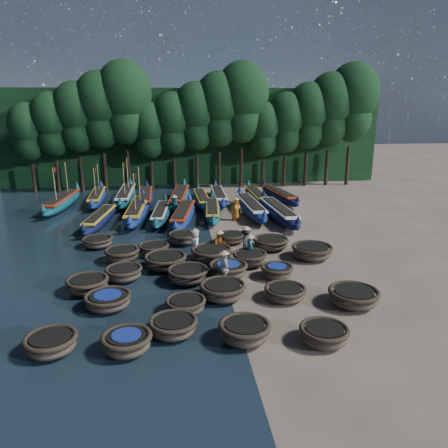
{
  "coord_description": "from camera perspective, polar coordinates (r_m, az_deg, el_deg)",
  "views": [
    {
      "loc": [
        -2.57,
        -24.53,
        9.06
      ],
      "look_at": [
        0.69,
        1.96,
        1.3
      ],
      "focal_mm": 35.0,
      "sensor_mm": 36.0,
      "label": 1
    }
  ],
  "objects": [
    {
      "name": "tree_5",
      "position": [
        44.68,
        -9.68,
        12.02
      ],
      "size": [
        3.68,
        3.68,
        8.68
      ],
      "color": "black",
      "rests_on": "ground"
    },
    {
      "name": "coracle_11",
      "position": [
        23.11,
        -12.96,
        -6.22
      ],
      "size": [
        1.92,
        1.92,
        0.7
      ],
      "rotation": [
        0.0,
        0.0,
        -0.07
      ],
      "color": "brown",
      "rests_on": "ground"
    },
    {
      "name": "coracle_13",
      "position": [
        22.81,
        0.56,
        -5.95
      ],
      "size": [
        2.18,
        2.18,
        0.78
      ],
      "rotation": [
        0.0,
        0.0,
        -0.18
      ],
      "color": "brown",
      "rests_on": "ground"
    },
    {
      "name": "coracle_18",
      "position": [
        24.42,
        3.41,
        -4.47
      ],
      "size": [
        2.31,
        2.31,
        0.77
      ],
      "rotation": [
        0.0,
        0.0,
        0.38
      ],
      "color": "brown",
      "rests_on": "ground"
    },
    {
      "name": "tree_14",
      "position": [
        48.33,
        16.43,
        15.12
      ],
      "size": [
        5.34,
        5.34,
        12.58
      ],
      "color": "black",
      "rests_on": "ground"
    },
    {
      "name": "coracle_24",
      "position": [
        27.17,
        6.12,
        -2.45
      ],
      "size": [
        2.71,
        2.71,
        0.72
      ],
      "rotation": [
        0.0,
        0.0,
        0.4
      ],
      "color": "brown",
      "rests_on": "ground"
    },
    {
      "name": "tree_2",
      "position": [
        45.43,
        -18.72,
        13.19
      ],
      "size": [
        4.51,
        4.51,
        10.63
      ],
      "color": "black",
      "rests_on": "ground"
    },
    {
      "name": "long_boat_3",
      "position": [
        34.41,
        -11.28,
        1.67
      ],
      "size": [
        2.05,
        9.01,
        3.83
      ],
      "rotation": [
        0.0,
        0.0,
        -0.05
      ],
      "color": "navy",
      "rests_on": "ground"
    },
    {
      "name": "tree_8",
      "position": [
        44.82,
        -0.66,
        14.85
      ],
      "size": [
        4.92,
        4.92,
        11.6
      ],
      "color": "black",
      "rests_on": "ground"
    },
    {
      "name": "coracle_23",
      "position": [
        28.13,
        0.99,
        -1.78
      ],
      "size": [
        1.8,
        1.8,
        0.65
      ],
      "rotation": [
        0.0,
        0.0,
        -0.03
      ],
      "color": "brown",
      "rests_on": "ground"
    },
    {
      "name": "long_boat_17",
      "position": [
        39.89,
        7.22,
        3.75
      ],
      "size": [
        2.62,
        8.0,
        1.42
      ],
      "rotation": [
        0.0,
        0.0,
        0.16
      ],
      "color": "#10173D",
      "rests_on": "ground"
    },
    {
      "name": "fisherman_0",
      "position": [
        25.47,
        -3.78,
        -2.49
      ],
      "size": [
        0.67,
        0.91,
        1.9
      ],
      "rotation": [
        0.0,
        0.0,
        4.87
      ],
      "color": "silver",
      "rests_on": "ground"
    },
    {
      "name": "long_boat_5",
      "position": [
        32.95,
        -5.33,
        1.19
      ],
      "size": [
        2.82,
        8.23,
        1.47
      ],
      "rotation": [
        0.0,
        0.0,
        -0.17
      ],
      "color": "navy",
      "rests_on": "ground"
    },
    {
      "name": "coracle_6",
      "position": [
        19.42,
        -5.04,
        -10.44
      ],
      "size": [
        1.79,
        1.79,
        0.65
      ],
      "rotation": [
        0.0,
        0.0,
        -0.04
      ],
      "color": "brown",
      "rests_on": "ground"
    },
    {
      "name": "coracle_19",
      "position": [
        25.91,
        11.42,
        -3.5
      ],
      "size": [
        2.8,
        2.8,
        0.81
      ],
      "rotation": [
        0.0,
        0.0,
        -0.31
      ],
      "color": "brown",
      "rests_on": "ground"
    },
    {
      "name": "tree_13",
      "position": [
        47.49,
        13.73,
        14.48
      ],
      "size": [
        4.92,
        4.92,
        11.6
      ],
      "color": "black",
      "rests_on": "ground"
    },
    {
      "name": "long_boat_14",
      "position": [
        38.29,
        -2.92,
        3.28
      ],
      "size": [
        1.52,
        7.51,
        1.32
      ],
      "rotation": [
        0.0,
        0.0,
        0.03
      ],
      "color": "#10585F",
      "rests_on": "ground"
    },
    {
      "name": "long_boat_13",
      "position": [
        38.7,
        -5.79,
        3.51
      ],
      "size": [
        2.66,
        8.97,
        1.59
      ],
      "rotation": [
        0.0,
        0.0,
        -0.12
      ],
      "color": "#10585F",
      "rests_on": "ground"
    },
    {
      "name": "coracle_10",
      "position": [
        22.13,
        -17.4,
        -7.52
      ],
      "size": [
        2.35,
        2.35,
        0.76
      ],
      "rotation": [
        0.0,
        0.0,
        0.3
      ],
      "color": "brown",
      "rests_on": "ground"
    },
    {
      "name": "fisherman_2",
      "position": [
        25.7,
        -0.6,
        -2.5
      ],
      "size": [
        0.75,
        0.6,
        1.71
      ],
      "rotation": [
        0.0,
        0.0,
        0.04
      ],
      "color": "#B35E17",
      "rests_on": "ground"
    },
    {
      "name": "coracle_21",
      "position": [
        26.32,
        -9.17,
        -3.22
      ],
      "size": [
        1.88,
        1.88,
        0.69
      ],
      "rotation": [
        0.0,
        0.0,
        0.14
      ],
      "color": "brown",
      "rests_on": "ground"
    },
    {
      "name": "tree_1",
      "position": [
        45.96,
        -21.51,
        12.11
      ],
      "size": [
        4.09,
        4.09,
        9.65
      ],
      "color": "black",
      "rests_on": "ground"
    },
    {
      "name": "long_boat_2",
      "position": [
        33.21,
        -15.89,
        0.65
      ],
      "size": [
        2.37,
        7.5,
        1.33
      ],
      "rotation": [
        0.0,
        0.0,
        -0.14
      ],
      "color": "#10173D",
      "rests_on": "ground"
    },
    {
      "name": "long_boat_16",
      "position": [
        39.45,
        4.26,
        3.67
      ],
      "size": [
        1.62,
        7.9,
        1.39
      ],
      "rotation": [
        0.0,
        0.0,
        0.03
      ],
      "color": "#10585F",
      "rests_on": "ground"
    },
    {
      "name": "long_boat_9",
      "position": [
        39.29,
        -20.36,
        2.75
      ],
      "size": [
        2.41,
        8.81,
        3.76
      ],
      "rotation": [
        0.0,
        0.0,
        -0.1
      ],
      "color": "#10585F",
      "rests_on": "ground"
    },
    {
      "name": "tree_4",
      "position": [
        44.73,
        -12.9,
        15.32
      ],
      "size": [
        5.34,
        5.34,
        12.58
      ],
      "color": "black",
      "rests_on": "ground"
    },
    {
      "name": "fisherman_3",
      "position": [
        25.95,
        2.93,
        -2.19
      ],
      "size": [
        0.93,
        1.22,
        1.87
      ],
      "rotation": [
        0.0,
        0.0,
        1.25
      ],
      "color": "black",
      "rests_on": "ground"
    },
    {
      "name": "coracle_16",
      "position": [
        24.15,
        -7.66,
        -4.8
      ],
      "size": [
        2.69,
        2.69,
        0.81
      ],
      "rotation": [
        0.0,
        0.0,
        0.29
      ],
      "color": "brown",
      "rests_on": "ground"
    },
    {
      "name": "coracle_2",
      "position": [
        17.73,
        -6.63,
        -13.1
      ],
      "size": [
        1.96,
        1.96,
        0.71
      ],
      "rotation": [
        0.0,
        0.0,
        0.02
      ],
      "color": "brown",
      "rests_on": "ground"
    },
    {
      "name": "long_boat_15",
      "position": [
        39.3,
        -0.69,
        3.67
      ],
      "size": [
        1.5,
        7.92,
        1.39
      ],
      "rotation": [
        0.0,
        0.0,
        -0.02
      ],
      "color": "navy",
      "rests_on": "ground"
    },
    {
      "name": "tree_6",
      "position": [
        44.6,
        -6.69,
        13.0
      ],
      "size": [
        4.09,
        4.09,
        9.65
      ],
      "color": "black",
      "rests_on": "ground"
    },
    {
      "name": "tree_7",
      "position": [
        44.64,
        -3.68,
        13.94
      ],
      "size": [
        4.51,
        4.51,
        10.63
      ],
      "color": "black",
      "rests_on": "ground"
    },
    {
      "name": "long_boat_8",
      "position": [
        33.67,
        7.12,
        1.52
      ],
      "size": [
        2.17,
        8.88,
        1.57
      ],
      "rotation": [
        0.0,
        0.0,
        0.07
      ],
      "color": "#10173D",
      "rests_on": "ground"
    },
    {
      "name": "coracle_8",
      "position": [
        20.65,
        7.98,
        -8.85
      ],
      "size": [
        2.19,
        2.19,
        0.65
      ],
      "rotation": [
        0.0,
        0.0,
        -0.24
      ],
      "color": "brown",
      "rests_on": "ground"
    },
    {
      "name": "coracle_0",
      "position": [
        17.71,
        -21.65,
        -14.27
      ],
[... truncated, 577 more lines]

